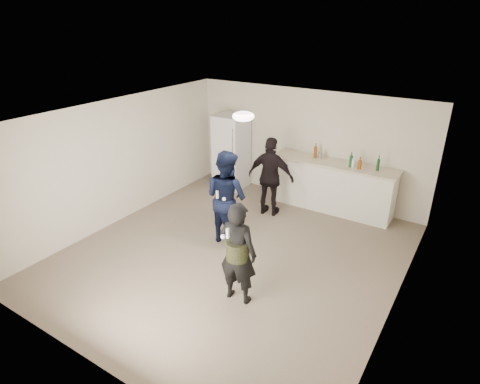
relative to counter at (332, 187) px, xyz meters
The scene contains 21 objects.
floor 2.83m from the counter, 106.45° to the right, with size 6.00×6.00×0.00m, color #6B5B4C.
ceiling 3.41m from the counter, 106.45° to the right, with size 6.00×6.00×0.00m, color silver.
wall_back 1.12m from the counter, 157.28° to the left, with size 6.00×6.00×0.00m, color beige.
wall_front 5.77m from the counter, 97.91° to the right, with size 6.00×6.00×0.00m, color beige.
wall_left 4.49m from the counter, 142.96° to the right, with size 6.00×6.00×0.00m, color beige.
wall_right 3.39m from the counter, 53.69° to the right, with size 6.00×6.00×0.00m, color beige.
counter is the anchor object (origin of this frame).
counter_top 0.55m from the counter, ahead, with size 2.68×0.64×0.04m, color beige.
fridge 2.60m from the counter, behind, with size 0.70×0.70×1.80m, color silver.
fridge_handle 2.46m from the counter, 169.12° to the right, with size 0.02×0.02×0.60m, color silver.
ceiling_dome 3.15m from the counter, 108.39° to the right, with size 0.36×0.36×0.16m, color white.
shaker 0.74m from the counter, 169.20° to the left, with size 0.08×0.08×0.17m, color #AEAEB3.
man 2.62m from the counter, 117.22° to the right, with size 0.87×0.67×1.78m, color #0D173A.
woman 3.67m from the counter, 91.07° to the right, with size 0.58×0.38×1.60m, color black.
camo_shorts 3.67m from the counter, 91.07° to the right, with size 0.34×0.34×0.28m, color #363D1B.
spectator 1.40m from the counter, 138.47° to the right, with size 1.00×0.41×1.70m, color black.
remote_man 2.89m from the counter, 114.65° to the right, with size 0.04×0.04×0.15m, color white.
nunchuk_man 2.81m from the counter, 112.65° to the right, with size 0.07×0.07×0.07m, color white.
remote_woman 3.98m from the counter, 91.00° to the right, with size 0.04×0.04×0.15m, color silver.
nunchuk_woman 3.93m from the counter, 92.49° to the right, with size 0.07×0.07×0.07m, color white.
bottle_cluster 0.74m from the counter, ahead, with size 1.43×0.25×0.25m.
Camera 1 is at (3.39, -5.12, 3.96)m, focal length 30.00 mm.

